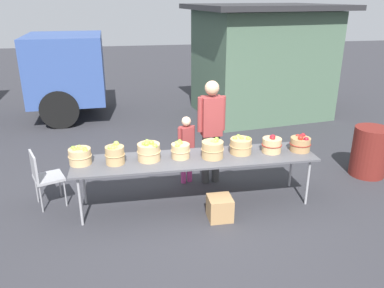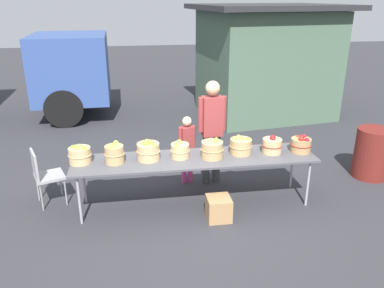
{
  "view_description": "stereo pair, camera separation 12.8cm",
  "coord_description": "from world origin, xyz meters",
  "px_view_note": "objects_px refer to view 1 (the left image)",
  "views": [
    {
      "loc": [
        -0.96,
        -5.07,
        2.94
      ],
      "look_at": [
        0.0,
        0.3,
        0.85
      ],
      "focal_mm": 36.36,
      "sensor_mm": 36.0,
      "label": 1
    },
    {
      "loc": [
        -0.83,
        -5.09,
        2.94
      ],
      "look_at": [
        0.0,
        0.3,
        0.85
      ],
      "focal_mm": 36.36,
      "sensor_mm": 36.0,
      "label": 2
    }
  ],
  "objects_px": {
    "apple_basket_green_0": "(80,156)",
    "apple_basket_green_3": "(180,150)",
    "apple_basket_green_1": "(115,154)",
    "child_customer": "(186,145)",
    "apple_basket_green_5": "(241,145)",
    "apple_basket_green_2": "(149,151)",
    "apple_basket_green_4": "(213,149)",
    "market_table": "(196,160)",
    "vendor_adult": "(211,125)",
    "apple_basket_red_1": "(300,143)",
    "trash_barrel": "(370,152)",
    "folding_chair": "(43,174)",
    "produce_crate": "(220,208)",
    "apple_basket_red_0": "(272,145)"
  },
  "relations": [
    {
      "from": "market_table",
      "to": "apple_basket_green_0",
      "type": "xyz_separation_m",
      "value": [
        -1.61,
        0.08,
        0.15
      ]
    },
    {
      "from": "apple_basket_green_5",
      "to": "apple_basket_red_0",
      "type": "bearing_deg",
      "value": -5.24
    },
    {
      "from": "market_table",
      "to": "vendor_adult",
      "type": "xyz_separation_m",
      "value": [
        0.38,
        0.69,
        0.29
      ]
    },
    {
      "from": "apple_basket_green_0",
      "to": "apple_basket_green_3",
      "type": "bearing_deg",
      "value": -1.1
    },
    {
      "from": "apple_basket_green_3",
      "to": "apple_basket_red_1",
      "type": "xyz_separation_m",
      "value": [
        1.81,
        -0.05,
        0.0
      ]
    },
    {
      "from": "apple_basket_green_1",
      "to": "child_customer",
      "type": "bearing_deg",
      "value": 33.56
    },
    {
      "from": "apple_basket_green_4",
      "to": "trash_barrel",
      "type": "relative_size",
      "value": 0.38
    },
    {
      "from": "folding_chair",
      "to": "trash_barrel",
      "type": "height_order",
      "value": "folding_chair"
    },
    {
      "from": "apple_basket_green_0",
      "to": "trash_barrel",
      "type": "relative_size",
      "value": 0.38
    },
    {
      "from": "apple_basket_green_4",
      "to": "market_table",
      "type": "bearing_deg",
      "value": 173.7
    },
    {
      "from": "apple_basket_red_0",
      "to": "apple_basket_red_1",
      "type": "xyz_separation_m",
      "value": [
        0.44,
        -0.02,
        -0.0
      ]
    },
    {
      "from": "child_customer",
      "to": "produce_crate",
      "type": "distance_m",
      "value": 1.34
    },
    {
      "from": "apple_basket_green_3",
      "to": "child_customer",
      "type": "relative_size",
      "value": 0.25
    },
    {
      "from": "market_table",
      "to": "produce_crate",
      "type": "relative_size",
      "value": 10.64
    },
    {
      "from": "market_table",
      "to": "produce_crate",
      "type": "distance_m",
      "value": 0.77
    },
    {
      "from": "market_table",
      "to": "apple_basket_green_3",
      "type": "bearing_deg",
      "value": 167.02
    },
    {
      "from": "apple_basket_red_0",
      "to": "child_customer",
      "type": "height_order",
      "value": "child_customer"
    },
    {
      "from": "apple_basket_green_1",
      "to": "apple_basket_green_5",
      "type": "xyz_separation_m",
      "value": [
        1.83,
        0.07,
        -0.02
      ]
    },
    {
      "from": "apple_basket_green_1",
      "to": "market_table",
      "type": "bearing_deg",
      "value": 0.22
    },
    {
      "from": "market_table",
      "to": "apple_basket_green_5",
      "type": "xyz_separation_m",
      "value": [
        0.69,
        0.06,
        0.15
      ]
    },
    {
      "from": "child_customer",
      "to": "apple_basket_green_3",
      "type": "bearing_deg",
      "value": 55.47
    },
    {
      "from": "apple_basket_red_0",
      "to": "market_table",
      "type": "bearing_deg",
      "value": -178.92
    },
    {
      "from": "apple_basket_green_4",
      "to": "apple_basket_green_5",
      "type": "height_order",
      "value": "apple_basket_green_4"
    },
    {
      "from": "apple_basket_green_2",
      "to": "child_customer",
      "type": "distance_m",
      "value": 0.98
    },
    {
      "from": "apple_basket_red_0",
      "to": "apple_basket_red_1",
      "type": "distance_m",
      "value": 0.44
    },
    {
      "from": "produce_crate",
      "to": "child_customer",
      "type": "bearing_deg",
      "value": 102.61
    },
    {
      "from": "apple_basket_green_5",
      "to": "apple_basket_green_4",
      "type": "bearing_deg",
      "value": -168.5
    },
    {
      "from": "trash_barrel",
      "to": "market_table",
      "type": "bearing_deg",
      "value": -171.25
    },
    {
      "from": "apple_basket_green_3",
      "to": "trash_barrel",
      "type": "bearing_deg",
      "value": 7.36
    },
    {
      "from": "apple_basket_green_1",
      "to": "child_customer",
      "type": "xyz_separation_m",
      "value": [
        1.12,
        0.75,
        -0.22
      ]
    },
    {
      "from": "apple_basket_green_3",
      "to": "apple_basket_green_5",
      "type": "relative_size",
      "value": 0.84
    },
    {
      "from": "apple_basket_red_0",
      "to": "vendor_adult",
      "type": "xyz_separation_m",
      "value": [
        -0.77,
        0.66,
        0.14
      ]
    },
    {
      "from": "apple_basket_green_4",
      "to": "apple_basket_red_0",
      "type": "relative_size",
      "value": 1.09
    },
    {
      "from": "apple_basket_green_3",
      "to": "vendor_adult",
      "type": "height_order",
      "value": "vendor_adult"
    },
    {
      "from": "apple_basket_green_3",
      "to": "trash_barrel",
      "type": "relative_size",
      "value": 0.33
    },
    {
      "from": "apple_basket_green_1",
      "to": "vendor_adult",
      "type": "height_order",
      "value": "vendor_adult"
    },
    {
      "from": "apple_basket_green_0",
      "to": "apple_basket_green_4",
      "type": "height_order",
      "value": "apple_basket_green_4"
    },
    {
      "from": "produce_crate",
      "to": "apple_basket_red_0",
      "type": "bearing_deg",
      "value": 28.65
    },
    {
      "from": "apple_basket_green_2",
      "to": "apple_basket_green_4",
      "type": "height_order",
      "value": "apple_basket_green_2"
    },
    {
      "from": "apple_basket_green_1",
      "to": "produce_crate",
      "type": "height_order",
      "value": "apple_basket_green_1"
    },
    {
      "from": "apple_basket_green_3",
      "to": "produce_crate",
      "type": "relative_size",
      "value": 0.86
    },
    {
      "from": "vendor_adult",
      "to": "trash_barrel",
      "type": "relative_size",
      "value": 2.0
    },
    {
      "from": "apple_basket_red_1",
      "to": "child_customer",
      "type": "xyz_separation_m",
      "value": [
        -1.61,
        0.74,
        -0.19
      ]
    },
    {
      "from": "apple_basket_green_2",
      "to": "vendor_adult",
      "type": "height_order",
      "value": "vendor_adult"
    },
    {
      "from": "child_customer",
      "to": "folding_chair",
      "type": "distance_m",
      "value": 2.22
    },
    {
      "from": "apple_basket_green_1",
      "to": "apple_basket_green_2",
      "type": "relative_size",
      "value": 0.9
    },
    {
      "from": "apple_basket_green_3",
      "to": "trash_barrel",
      "type": "xyz_separation_m",
      "value": [
        3.35,
        0.43,
        -0.44
      ]
    },
    {
      "from": "apple_basket_green_5",
      "to": "folding_chair",
      "type": "bearing_deg",
      "value": 174.53
    },
    {
      "from": "vendor_adult",
      "to": "child_customer",
      "type": "height_order",
      "value": "vendor_adult"
    },
    {
      "from": "apple_basket_green_0",
      "to": "apple_basket_red_1",
      "type": "distance_m",
      "value": 3.21
    }
  ]
}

